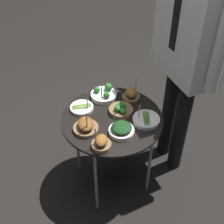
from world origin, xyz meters
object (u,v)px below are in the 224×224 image
object	(u,v)px
bowl_roast_front_left	(86,126)
waiter_figure	(189,40)
bowl_roast_near_rim	(131,95)
bowl_asparagus_back_left	(82,108)
bowl_broccoli_back_right	(104,94)
bowl_roast_front_right	(101,143)
serving_cart	(112,123)
bowl_asparagus_center	(146,120)
bowl_broccoli_mid_left	(121,109)
bowl_spinach_front_center	(121,130)

from	to	relation	value
bowl_roast_front_left	waiter_figure	world-z (taller)	waiter_figure
bowl_roast_near_rim	waiter_figure	bearing A→B (deg)	70.84
bowl_asparagus_back_left	bowl_broccoli_back_right	bearing A→B (deg)	108.74
bowl_broccoli_back_right	bowl_roast_front_right	size ratio (longest dim) A/B	1.14
serving_cart	bowl_asparagus_center	xyz separation A→B (m)	(0.11, 0.19, 0.06)
bowl_broccoli_back_right	bowl_roast_near_rim	world-z (taller)	bowl_roast_near_rim
bowl_broccoli_mid_left	bowl_roast_front_right	size ratio (longest dim) A/B	1.00
bowl_spinach_front_center	bowl_roast_near_rim	world-z (taller)	bowl_roast_near_rim
bowl_roast_front_left	bowl_roast_front_right	xyz separation A→B (m)	(0.17, 0.04, 0.00)
serving_cart	waiter_figure	size ratio (longest dim) A/B	0.39
serving_cart	bowl_roast_front_right	xyz separation A→B (m)	(0.21, -0.16, 0.08)
bowl_broccoli_back_right	bowl_roast_near_rim	xyz separation A→B (m)	(0.10, 0.16, 0.01)
bowl_roast_front_right	waiter_figure	size ratio (longest dim) A/B	0.09
bowl_broccoli_back_right	bowl_asparagus_center	bearing A→B (deg)	24.62
bowl_asparagus_back_left	bowl_broccoli_mid_left	bearing A→B (deg)	58.93
bowl_asparagus_center	bowl_spinach_front_center	bearing A→B (deg)	-80.21
bowl_asparagus_center	bowl_roast_front_right	world-z (taller)	bowl_roast_front_right
bowl_asparagus_back_left	bowl_broccoli_mid_left	size ratio (longest dim) A/B	0.99
bowl_roast_front_right	waiter_figure	world-z (taller)	waiter_figure
bowl_asparagus_center	bowl_roast_front_right	size ratio (longest dim) A/B	1.10
bowl_roast_near_rim	bowl_spinach_front_center	bearing A→B (deg)	-36.03
waiter_figure	bowl_asparagus_back_left	bearing A→B (deg)	-102.24
bowl_asparagus_back_left	serving_cart	bearing A→B (deg)	43.49
bowl_broccoli_mid_left	bowl_roast_front_left	distance (m)	0.27
bowl_broccoli_back_right	bowl_broccoli_mid_left	bearing A→B (deg)	11.34
bowl_broccoli_mid_left	bowl_roast_front_right	distance (m)	0.33
bowl_asparagus_center	waiter_figure	size ratio (longest dim) A/B	0.10
bowl_asparagus_center	bowl_roast_near_rim	xyz separation A→B (m)	(-0.24, 0.01, 0.02)
bowl_broccoli_mid_left	waiter_figure	distance (m)	0.60
bowl_asparagus_center	waiter_figure	bearing A→B (deg)	111.85
bowl_asparagus_back_left	bowl_broccoli_back_right	world-z (taller)	bowl_asparagus_back_left
bowl_spinach_front_center	bowl_asparagus_center	distance (m)	0.19
bowl_spinach_front_center	bowl_broccoli_back_right	distance (m)	0.37
bowl_spinach_front_center	bowl_roast_near_rim	distance (m)	0.33
bowl_roast_front_left	waiter_figure	xyz separation A→B (m)	(-0.06, 0.70, 0.40)
bowl_broccoli_back_right	bowl_roast_front_right	xyz separation A→B (m)	(0.43, -0.19, 0.01)
bowl_broccoli_back_right	bowl_asparagus_back_left	bearing A→B (deg)	-71.26
bowl_broccoli_back_right	bowl_roast_near_rim	distance (m)	0.19
serving_cart	bowl_roast_near_rim	world-z (taller)	bowl_roast_near_rim
bowl_asparagus_back_left	bowl_broccoli_back_right	size ratio (longest dim) A/B	0.86
bowl_asparagus_back_left	bowl_roast_front_left	bearing A→B (deg)	-11.75
bowl_broccoli_mid_left	bowl_broccoli_back_right	xyz separation A→B (m)	(-0.19, -0.04, -0.00)
bowl_roast_near_rim	bowl_roast_front_right	size ratio (longest dim) A/B	1.14
bowl_spinach_front_center	bowl_roast_front_right	xyz separation A→B (m)	(0.06, -0.15, 0.01)
bowl_roast_front_right	bowl_roast_near_rim	bearing A→B (deg)	133.69
bowl_asparagus_center	waiter_figure	distance (m)	0.55
serving_cart	bowl_roast_front_left	bearing A→B (deg)	-77.91
bowl_broccoli_mid_left	waiter_figure	size ratio (longest dim) A/B	0.09
bowl_broccoli_mid_left	bowl_asparagus_center	distance (m)	0.18
bowl_broccoli_mid_left	bowl_roast_front_left	bearing A→B (deg)	-76.15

